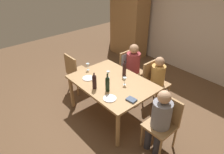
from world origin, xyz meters
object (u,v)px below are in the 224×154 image
wine_glass_centre (88,65)px  dinner_plate_guest_left (110,98)px  wine_bottle_tall_green (94,81)px  wine_bottle_short_olive (124,69)px  wine_glass_near_left (108,73)px  dining_table (112,85)px  wine_bottle_dark_red (107,84)px  person_man_guest (159,78)px  chair_right_end (164,120)px  chair_left_end (76,71)px  armoire_cabinet (129,20)px  chair_far_right (154,80)px  person_man_bearded (134,65)px  wine_glass_near_right (125,80)px  person_woman_host (160,118)px  dinner_plate_host (88,78)px  chair_far_left (129,65)px

wine_glass_centre → dinner_plate_guest_left: bearing=-16.1°
wine_bottle_tall_green → wine_bottle_short_olive: (0.03, 0.70, 0.01)m
wine_bottle_tall_green → wine_glass_near_left: wine_bottle_tall_green is taller
dining_table → wine_bottle_dark_red: wine_bottle_dark_red is taller
person_man_guest → wine_glass_centre: bearing=-45.7°
dining_table → wine_glass_centre: size_ratio=10.41×
person_man_guest → wine_bottle_tall_green: bearing=-17.4°
chair_right_end → chair_left_end: size_ratio=1.00×
armoire_cabinet → wine_glass_centre: armoire_cabinet is taller
chair_far_right → person_man_bearded: 0.60m
armoire_cabinet → wine_glass_near_right: 3.05m
person_man_bearded → person_man_guest: (0.70, 0.00, -0.02)m
person_woman_host → wine_glass_centre: (-1.82, -0.05, 0.20)m
chair_left_end → wine_glass_centre: bearing=1.3°
dinner_plate_guest_left → dinner_plate_host: bearing=172.0°
chair_far_right → wine_bottle_short_olive: 0.76m
armoire_cabinet → wine_glass_near_left: size_ratio=14.63×
person_woman_host → dinner_plate_guest_left: size_ratio=5.04×
wine_bottle_dark_red → chair_left_end: bearing=172.8°
wine_glass_near_left → chair_far_right: bearing=65.8°
person_man_guest → wine_glass_near_left: (-0.52, -0.91, 0.22)m
chair_far_left → person_man_bearded: bearing=90.0°
chair_far_right → person_man_guest: person_man_guest is taller
wine_glass_near_left → chair_left_end: bearing=-173.3°
person_man_guest → wine_glass_centre: (-1.04, -1.01, 0.22)m
chair_far_left → wine_glass_near_left: chair_far_left is taller
chair_right_end → person_man_bearded: (-1.48, 0.85, 0.12)m
person_man_bearded → chair_far_right: bearing=90.0°
dining_table → chair_far_left: size_ratio=1.69×
wine_glass_near_left → person_woman_host: bearing=-2.5°
chair_right_end → dinner_plate_host: size_ratio=4.15×
armoire_cabinet → person_woman_host: bearing=-37.6°
person_man_bearded → wine_bottle_tall_green: person_man_bearded is taller
chair_right_end → person_man_guest: (-0.78, 0.85, 0.10)m
wine_glass_near_right → dining_table: bearing=-155.0°
wine_bottle_dark_red → wine_bottle_short_olive: size_ratio=1.04×
dining_table → wine_bottle_dark_red: (0.18, -0.26, 0.23)m
wine_bottle_dark_red → dinner_plate_guest_left: 0.28m
chair_left_end → chair_far_left: bearing=56.3°
dinner_plate_host → wine_glass_centre: bearing=145.2°
chair_right_end → chair_left_end: 2.32m
chair_left_end → dinner_plate_guest_left: chair_left_end is taller
chair_right_end → wine_bottle_short_olive: (-1.17, 0.24, 0.37)m
chair_far_right → person_woman_host: bearing=42.8°
armoire_cabinet → dining_table: size_ratio=1.41×
dinner_plate_guest_left → dining_table: bearing=135.1°
wine_glass_near_left → dinner_plate_host: 0.40m
armoire_cabinet → wine_bottle_tall_green: size_ratio=6.99×
chair_far_left → dinner_plate_host: bearing=4.1°
wine_bottle_dark_red → dinner_plate_host: size_ratio=1.55×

